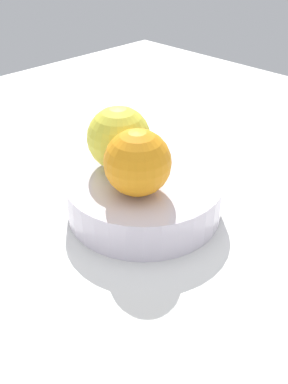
# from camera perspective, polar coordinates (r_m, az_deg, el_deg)

# --- Properties ---
(ground_plane) EXTENTS (1.10, 1.10, 0.02)m
(ground_plane) POSITION_cam_1_polar(r_m,az_deg,el_deg) (0.51, 0.00, -3.43)
(ground_plane) COLOR white
(fruit_bowl) EXTENTS (0.17, 0.17, 0.04)m
(fruit_bowl) POSITION_cam_1_polar(r_m,az_deg,el_deg) (0.49, 0.00, -0.54)
(fruit_bowl) COLOR silver
(fruit_bowl) RESTS_ON ground_plane
(orange_in_bowl_0) EXTENTS (0.07, 0.07, 0.07)m
(orange_in_bowl_0) POSITION_cam_1_polar(r_m,az_deg,el_deg) (0.49, -3.03, 7.19)
(orange_in_bowl_0) COLOR yellow
(orange_in_bowl_0) RESTS_ON fruit_bowl
(orange_in_bowl_1) EXTENTS (0.07, 0.07, 0.07)m
(orange_in_bowl_1) POSITION_cam_1_polar(r_m,az_deg,el_deg) (0.44, -0.85, 3.86)
(orange_in_bowl_1) COLOR orange
(orange_in_bowl_1) RESTS_ON fruit_bowl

